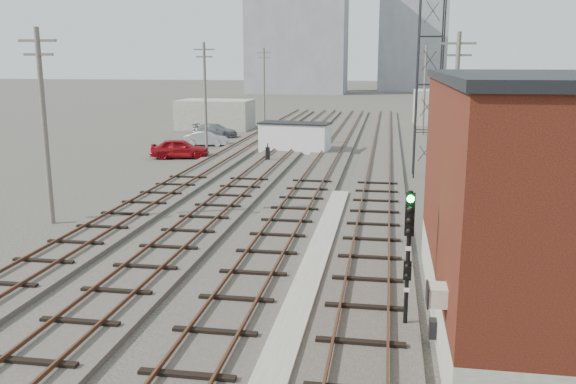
% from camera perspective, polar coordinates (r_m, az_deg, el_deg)
% --- Properties ---
extents(ground, '(320.00, 320.00, 0.00)m').
position_cam_1_polar(ground, '(66.16, 6.72, 5.64)').
color(ground, '#282621').
rests_on(ground, ground).
extents(track_right, '(3.20, 90.00, 0.39)m').
position_cam_1_polar(track_right, '(45.28, 8.58, 2.66)').
color(track_right, '#332D28').
rests_on(track_right, ground).
extents(track_mid_right, '(3.20, 90.00, 0.39)m').
position_cam_1_polar(track_mid_right, '(45.50, 3.54, 2.82)').
color(track_mid_right, '#332D28').
rests_on(track_mid_right, ground).
extents(track_mid_left, '(3.20, 90.00, 0.39)m').
position_cam_1_polar(track_mid_left, '(46.07, -1.42, 2.96)').
color(track_mid_left, '#332D28').
rests_on(track_mid_left, ground).
extents(track_left, '(3.20, 90.00, 0.39)m').
position_cam_1_polar(track_left, '(46.98, -6.23, 3.07)').
color(track_left, '#332D28').
rests_on(track_left, ground).
extents(platform_curb, '(0.90, 28.00, 0.26)m').
position_cam_1_polar(platform_curb, '(21.17, 1.92, -8.32)').
color(platform_curb, gray).
rests_on(platform_curb, ground).
extents(brick_building, '(6.54, 12.20, 7.22)m').
position_cam_1_polar(brick_building, '(18.63, 23.01, -0.95)').
color(brick_building, gray).
rests_on(brick_building, ground).
extents(lattice_tower, '(1.60, 1.60, 15.00)m').
position_cam_1_polar(lattice_tower, '(40.73, 13.14, 11.87)').
color(lattice_tower, black).
rests_on(lattice_tower, ground).
extents(utility_pole_left_a, '(1.80, 0.24, 9.00)m').
position_cam_1_polar(utility_pole_left_a, '(30.12, -21.85, 6.12)').
color(utility_pole_left_a, '#595147').
rests_on(utility_pole_left_a, ground).
extents(utility_pole_left_b, '(1.80, 0.24, 9.00)m').
position_cam_1_polar(utility_pole_left_b, '(53.05, -7.76, 9.18)').
color(utility_pole_left_b, '#595147').
rests_on(utility_pole_left_b, ground).
extents(utility_pole_left_c, '(1.80, 0.24, 9.00)m').
position_cam_1_polar(utility_pole_left_c, '(77.28, -2.26, 10.23)').
color(utility_pole_left_c, '#595147').
rests_on(utility_pole_left_c, ground).
extents(utility_pole_right_a, '(1.80, 0.24, 9.00)m').
position_cam_1_polar(utility_pole_right_a, '(33.94, 15.33, 7.16)').
color(utility_pole_right_a, '#595147').
rests_on(utility_pole_right_a, ground).
extents(utility_pole_right_b, '(1.80, 0.24, 9.00)m').
position_cam_1_polar(utility_pole_right_b, '(63.81, 12.66, 9.51)').
color(utility_pole_right_b, '#595147').
rests_on(utility_pole_right_b, ground).
extents(apartment_left, '(22.00, 14.00, 30.00)m').
position_cam_1_polar(apartment_left, '(142.41, 0.91, 15.29)').
color(apartment_left, gray).
rests_on(apartment_left, ground).
extents(apartment_right, '(16.00, 12.00, 26.00)m').
position_cam_1_polar(apartment_right, '(155.82, 11.55, 14.06)').
color(apartment_right, gray).
rests_on(apartment_right, ground).
extents(shed_left, '(8.00, 5.00, 3.20)m').
position_cam_1_polar(shed_left, '(68.62, -6.82, 7.22)').
color(shed_left, gray).
rests_on(shed_left, ground).
extents(shed_right, '(6.00, 6.00, 4.00)m').
position_cam_1_polar(shed_right, '(76.09, 13.98, 7.74)').
color(shed_right, gray).
rests_on(shed_right, ground).
extents(signal_mast, '(0.40, 0.41, 4.07)m').
position_cam_1_polar(signal_mast, '(17.37, 11.19, -5.31)').
color(signal_mast, gray).
rests_on(signal_mast, ground).
extents(switch_stand, '(0.39, 0.39, 1.33)m').
position_cam_1_polar(switch_stand, '(45.96, -1.92, 3.59)').
color(switch_stand, black).
rests_on(switch_stand, ground).
extents(site_trailer, '(6.14, 3.30, 2.47)m').
position_cam_1_polar(site_trailer, '(51.07, 0.65, 5.17)').
color(site_trailer, silver).
rests_on(site_trailer, ground).
extents(car_red, '(4.83, 2.80, 1.54)m').
position_cam_1_polar(car_red, '(48.50, -10.10, 4.04)').
color(car_red, maroon).
rests_on(car_red, ground).
extents(car_silver, '(3.98, 1.82, 1.26)m').
position_cam_1_polar(car_silver, '(55.26, -7.66, 4.97)').
color(car_silver, '#AAADB2').
rests_on(car_silver, ground).
extents(car_grey, '(4.60, 2.15, 1.30)m').
position_cam_1_polar(car_grey, '(61.53, -6.83, 5.75)').
color(car_grey, slate).
rests_on(car_grey, ground).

